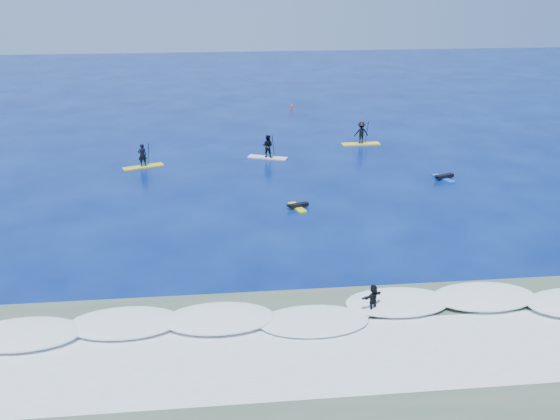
{
  "coord_description": "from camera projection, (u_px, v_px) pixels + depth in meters",
  "views": [
    {
      "loc": [
        -2.86,
        -33.28,
        14.28
      ],
      "look_at": [
        0.82,
        1.31,
        0.6
      ],
      "focal_mm": 40.0,
      "sensor_mm": 36.0,
      "label": 1
    }
  ],
  "objects": [
    {
      "name": "ground",
      "position": [
        268.0,
        228.0,
        36.3
      ],
      "size": [
        160.0,
        160.0,
        0.0
      ],
      "primitive_type": "plane",
      "color": "#04124A",
      "rests_on": "ground"
    },
    {
      "name": "shallow_water",
      "position": [
        301.0,
        374.0,
        23.35
      ],
      "size": [
        90.0,
        13.0,
        0.01
      ],
      "primitive_type": "cube",
      "color": "#3E5441",
      "rests_on": "ground"
    },
    {
      "name": "breaking_wave",
      "position": [
        289.0,
        318.0,
        27.05
      ],
      "size": [
        40.0,
        6.0,
        0.3
      ],
      "primitive_type": "cube",
      "color": "white",
      "rests_on": "ground"
    },
    {
      "name": "whitewater",
      "position": [
        298.0,
        359.0,
        24.27
      ],
      "size": [
        34.0,
        5.0,
        0.02
      ],
      "primitive_type": "cube",
      "color": "silver",
      "rests_on": "ground"
    },
    {
      "name": "sup_paddler_left",
      "position": [
        143.0,
        159.0,
        47.0
      ],
      "size": [
        3.1,
        1.78,
        2.13
      ],
      "rotation": [
        0.0,
        0.0,
        0.36
      ],
      "color": "gold",
      "rests_on": "ground"
    },
    {
      "name": "sup_paddler_center",
      "position": [
        268.0,
        148.0,
        49.2
      ],
      "size": [
        3.2,
        1.86,
        2.2
      ],
      "rotation": [
        0.0,
        0.0,
        -0.37
      ],
      "color": "silver",
      "rests_on": "ground"
    },
    {
      "name": "sup_paddler_right",
      "position": [
        361.0,
        134.0,
        52.97
      ],
      "size": [
        3.27,
        0.92,
        2.28
      ],
      "rotation": [
        0.0,
        0.0,
        0.03
      ],
      "color": "yellow",
      "rests_on": "ground"
    },
    {
      "name": "prone_paddler_near",
      "position": [
        297.0,
        206.0,
        39.27
      ],
      "size": [
        1.45,
        1.9,
        0.39
      ],
      "rotation": [
        0.0,
        0.0,
        1.87
      ],
      "color": "#CDD317",
      "rests_on": "ground"
    },
    {
      "name": "prone_paddler_far",
      "position": [
        444.0,
        177.0,
        44.6
      ],
      "size": [
        1.58,
        2.09,
        0.43
      ],
      "rotation": [
        0.0,
        0.0,
        1.93
      ],
      "color": "#184DB4",
      "rests_on": "ground"
    },
    {
      "name": "wave_surfer",
      "position": [
        373.0,
        299.0,
        27.08
      ],
      "size": [
        1.79,
        1.29,
        1.28
      ],
      "rotation": [
        0.0,
        0.0,
        0.51
      ],
      "color": "white",
      "rests_on": "breaking_wave"
    },
    {
      "name": "marker_buoy",
      "position": [
        291.0,
        107.0,
        65.98
      ],
      "size": [
        0.27,
        0.27,
        0.64
      ],
      "rotation": [
        0.0,
        0.0,
        0.22
      ],
      "color": "#F24115",
      "rests_on": "ground"
    }
  ]
}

